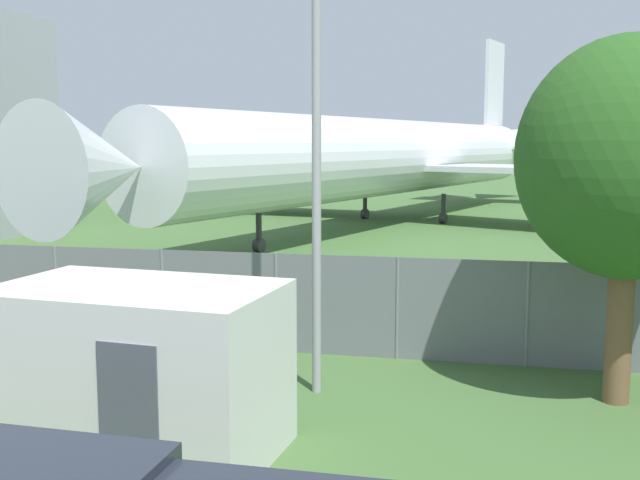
# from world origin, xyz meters

# --- Properties ---
(perimeter_fence) EXTENTS (56.07, 0.07, 2.10)m
(perimeter_fence) POSITION_xyz_m (-0.00, 10.51, 1.05)
(perimeter_fence) COLOR slate
(perimeter_fence) RESTS_ON ground
(airplane) EXTENTS (36.78, 44.71, 11.54)m
(airplane) POSITION_xyz_m (2.10, 35.99, 3.54)
(airplane) COLOR silver
(airplane) RESTS_ON ground
(portable_cabin) EXTENTS (4.13, 2.77, 2.41)m
(portable_cabin) POSITION_xyz_m (2.00, 5.14, 1.20)
(portable_cabin) COLOR silver
(portable_cabin) RESTS_ON ground
(tree_left_of_cabin) EXTENTS (3.63, 3.63, 6.14)m
(tree_left_of_cabin) POSITION_xyz_m (9.02, 8.72, 4.11)
(tree_left_of_cabin) COLOR brown
(tree_left_of_cabin) RESTS_ON ground
(light_mast) EXTENTS (0.44, 0.44, 8.29)m
(light_mast) POSITION_xyz_m (3.92, 8.18, 5.03)
(light_mast) COLOR #99999E
(light_mast) RESTS_ON ground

